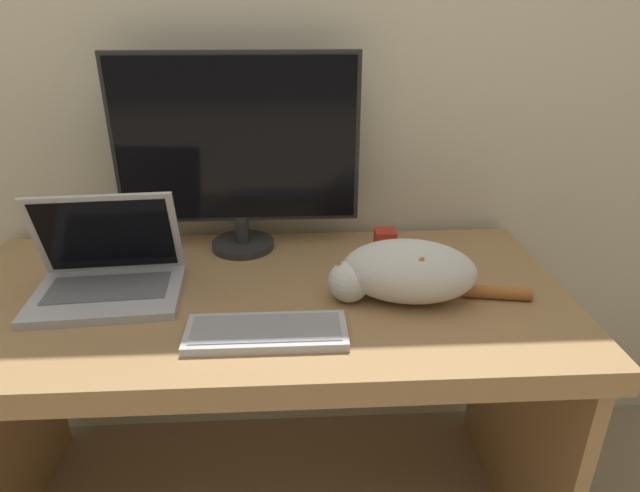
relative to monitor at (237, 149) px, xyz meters
name	(u,v)px	position (x,y,z in m)	size (l,w,h in m)	color
wall_back	(255,43)	(0.05, 0.16, 0.26)	(6.40, 0.06, 2.60)	beige
desk	(259,345)	(0.05, -0.26, -0.45)	(1.52, 0.72, 0.76)	#A37A4C
monitor	(237,149)	(0.00, 0.00, 0.00)	(0.66, 0.18, 0.54)	#282828
laptop	(108,275)	(-0.30, -0.25, -0.24)	(0.36, 0.27, 0.25)	#B7B7BC
external_keyboard	(266,332)	(0.08, -0.46, -0.28)	(0.34, 0.13, 0.02)	#BCBCC1
cat	(405,271)	(0.40, -0.32, -0.21)	(0.48, 0.22, 0.15)	silver
small_toy	(385,240)	(0.41, -0.03, -0.26)	(0.06, 0.06, 0.06)	red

